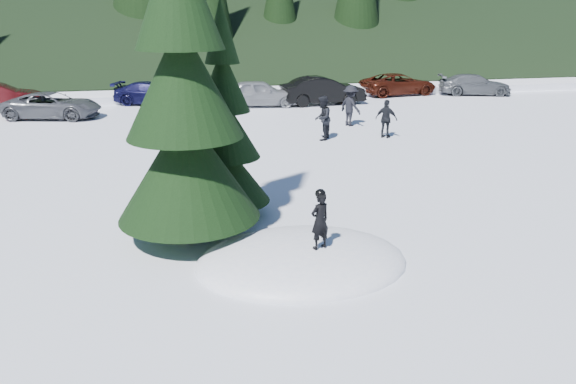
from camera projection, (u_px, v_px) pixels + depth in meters
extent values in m
plane|color=white|center=(302.00, 263.00, 11.80)|extent=(200.00, 200.00, 0.00)
ellipsoid|color=white|center=(302.00, 263.00, 11.80)|extent=(4.48, 3.52, 0.96)
cylinder|color=#322110|center=(190.00, 211.00, 12.80)|extent=(0.38, 0.38, 1.40)
cone|color=black|center=(187.00, 165.00, 12.46)|extent=(3.20, 3.20, 2.46)
cone|color=black|center=(182.00, 80.00, 11.89)|extent=(2.54, 2.54, 2.46)
cylinder|color=#322110|center=(227.00, 197.00, 14.37)|extent=(0.26, 0.26, 1.00)
cone|color=black|center=(226.00, 172.00, 14.16)|extent=(2.20, 2.20, 1.52)
cone|color=black|center=(225.00, 127.00, 13.81)|extent=(1.75, 1.75, 1.52)
cone|color=black|center=(223.00, 80.00, 13.45)|extent=(1.29, 1.29, 1.52)
cone|color=black|center=(221.00, 30.00, 13.09)|extent=(0.84, 0.84, 1.52)
imported|color=black|center=(320.00, 221.00, 11.17)|extent=(0.50, 0.43, 1.18)
imported|color=black|center=(322.00, 118.00, 22.61)|extent=(1.01, 1.08, 1.78)
imported|color=black|center=(386.00, 119.00, 23.00)|extent=(0.95, 0.89, 1.57)
imported|color=black|center=(350.00, 106.00, 25.36)|extent=(1.11, 1.35, 1.82)
imported|color=#4E5156|center=(52.00, 105.00, 27.17)|extent=(4.91, 3.14, 1.26)
imported|color=#0E0E34|center=(153.00, 93.00, 31.12)|extent=(4.63, 3.08, 1.25)
imported|color=gray|center=(260.00, 93.00, 30.53)|extent=(4.40, 2.17, 1.44)
imported|color=black|center=(323.00, 90.00, 31.16)|extent=(4.77, 1.97, 1.54)
imported|color=#3B130A|center=(398.00, 84.00, 34.65)|extent=(5.01, 2.87, 1.32)
imported|color=#52575B|center=(475.00, 85.00, 34.67)|extent=(4.66, 2.90, 1.26)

